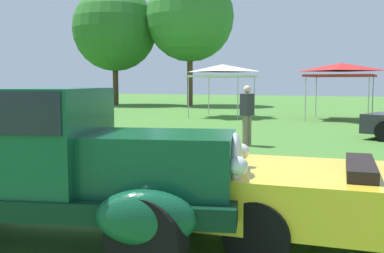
% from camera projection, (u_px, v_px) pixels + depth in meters
% --- Properties ---
extents(feature_pickup_truck, '(4.58, 2.75, 1.70)m').
position_uv_depth(feature_pickup_truck, '(42.00, 166.00, 4.89)').
color(feature_pickup_truck, black).
rests_on(feature_pickup_truck, ground_plane).
extents(show_car_skyblue, '(4.45, 2.59, 1.22)m').
position_uv_depth(show_car_skyblue, '(39.00, 107.00, 21.62)').
color(show_car_skyblue, '#669EDB').
rests_on(show_car_skyblue, ground_plane).
extents(spectator_far_side, '(0.32, 0.44, 1.69)m').
position_uv_depth(spectator_far_side, '(247.00, 113.00, 12.68)').
color(spectator_far_side, '#7F7056').
rests_on(spectator_far_side, ground_plane).
extents(canopy_tent_left_field, '(2.92, 2.92, 2.71)m').
position_uv_depth(canopy_tent_left_field, '(222.00, 70.00, 23.31)').
color(canopy_tent_left_field, '#B7B7BC').
rests_on(canopy_tent_left_field, ground_plane).
extents(canopy_tent_center_field, '(3.06, 3.06, 2.71)m').
position_uv_depth(canopy_tent_center_field, '(341.00, 69.00, 21.62)').
color(canopy_tent_center_field, '#B7B7BC').
rests_on(canopy_tent_center_field, ground_plane).
extents(treeline_far_left, '(6.63, 6.63, 9.33)m').
position_uv_depth(treeline_far_left, '(115.00, 29.00, 35.94)').
color(treeline_far_left, '#47331E').
rests_on(treeline_far_left, ground_plane).
extents(treeline_mid_left, '(6.78, 6.78, 10.18)m').
position_uv_depth(treeline_mid_left, '(190.00, 18.00, 34.92)').
color(treeline_mid_left, brown).
rests_on(treeline_mid_left, ground_plane).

